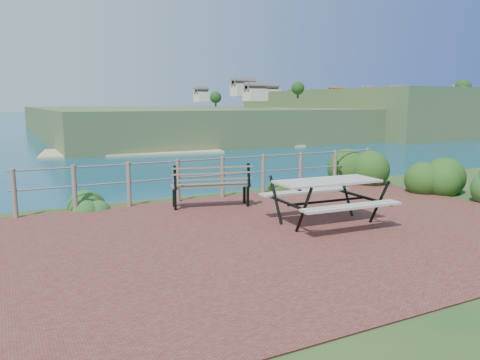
# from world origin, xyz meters

# --- Properties ---
(ground) EXTENTS (10.00, 7.00, 0.12)m
(ground) POSITION_xyz_m (0.00, 0.00, 0.00)
(ground) COLOR brown
(ground) RESTS_ON ground
(ocean) EXTENTS (1200.00, 1200.00, 0.00)m
(ocean) POSITION_xyz_m (0.00, 200.00, 0.00)
(ocean) COLOR #136772
(ocean) RESTS_ON ground
(safety_railing) EXTENTS (9.40, 0.10, 1.00)m
(safety_railing) POSITION_xyz_m (0.00, 3.35, 0.57)
(safety_railing) COLOR #6B5B4C
(safety_railing) RESTS_ON ground
(distant_bay) EXTENTS (290.00, 232.36, 24.00)m
(distant_bay) POSITION_xyz_m (173.07, 202.61, -1.52)
(distant_bay) COLOR #3F5B2D
(distant_bay) RESTS_ON ground
(picnic_table) EXTENTS (2.03, 1.72, 0.84)m
(picnic_table) POSITION_xyz_m (0.69, 0.13, 0.53)
(picnic_table) COLOR #A4A093
(picnic_table) RESTS_ON ground
(park_bench) EXTENTS (1.80, 0.84, 0.98)m
(park_bench) POSITION_xyz_m (-0.69, 2.49, 0.65)
(park_bench) COLOR brown
(park_bench) RESTS_ON ground
(shrub_right_front) EXTENTS (1.26, 1.26, 1.80)m
(shrub_right_front) POSITION_xyz_m (5.09, 1.57, 0.00)
(shrub_right_front) COLOR #1A3D12
(shrub_right_front) RESTS_ON ground
(shrub_right_edge) EXTENTS (1.23, 1.23, 1.75)m
(shrub_right_edge) POSITION_xyz_m (4.45, 3.56, 0.00)
(shrub_right_edge) COLOR #1A3D12
(shrub_right_edge) RESTS_ON ground
(shrub_lip_west) EXTENTS (0.79, 0.79, 0.54)m
(shrub_lip_west) POSITION_xyz_m (-2.99, 3.66, 0.00)
(shrub_lip_west) COLOR #225B23
(shrub_lip_west) RESTS_ON ground
(shrub_lip_east) EXTENTS (0.66, 0.66, 0.36)m
(shrub_lip_east) POSITION_xyz_m (1.96, 3.85, 0.00)
(shrub_lip_east) COLOR #1A3D12
(shrub_lip_east) RESTS_ON ground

